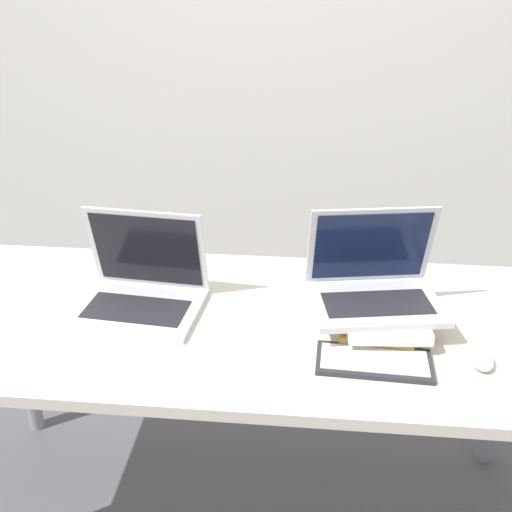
{
  "coord_description": "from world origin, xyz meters",
  "views": [
    {
      "loc": [
        0.16,
        -0.94,
        1.55
      ],
      "look_at": [
        0.04,
        0.35,
        0.89
      ],
      "focal_mm": 42.0,
      "sensor_mm": 36.0,
      "label": 1
    }
  ],
  "objects": [
    {
      "name": "book_stack",
      "position": [
        0.35,
        0.35,
        0.74
      ],
      "size": [
        0.22,
        0.28,
        0.06
      ],
      "color": "olive",
      "rests_on": "desk"
    },
    {
      "name": "wireless_keyboard",
      "position": [
        0.33,
        0.19,
        0.72
      ],
      "size": [
        0.27,
        0.13,
        0.01
      ],
      "color": "#28282D",
      "rests_on": "desk"
    },
    {
      "name": "wall_back",
      "position": [
        0.0,
        1.73,
        1.35
      ],
      "size": [
        8.0,
        0.05,
        2.7
      ],
      "color": "silver",
      "rests_on": "ground_plane"
    },
    {
      "name": "mouse",
      "position": [
        0.57,
        0.22,
        0.72
      ],
      "size": [
        0.06,
        0.1,
        0.03
      ],
      "color": "white",
      "rests_on": "desk"
    },
    {
      "name": "laptop_left",
      "position": [
        -0.27,
        0.39,
        0.76
      ],
      "size": [
        0.34,
        0.28,
        0.26
      ],
      "color": "silver",
      "rests_on": "desk"
    },
    {
      "name": "laptop_on_books",
      "position": [
        0.33,
        0.37,
        0.81
      ],
      "size": [
        0.35,
        0.28,
        0.23
      ],
      "color": "silver",
      "rests_on": "book_stack"
    },
    {
      "name": "desk",
      "position": [
        0.0,
        0.35,
        0.64
      ],
      "size": [
        1.7,
        0.71,
        0.71
      ],
      "color": "beige",
      "rests_on": "ground_plane"
    }
  ]
}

